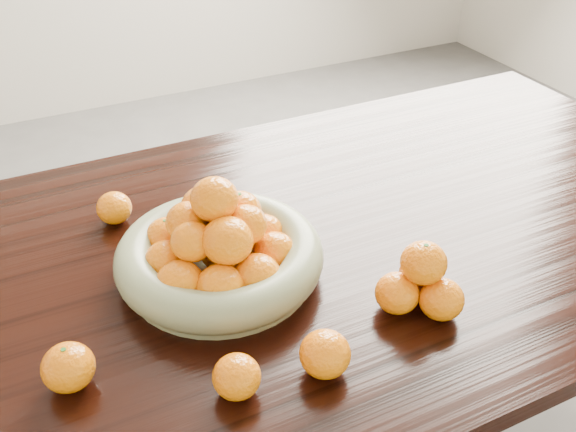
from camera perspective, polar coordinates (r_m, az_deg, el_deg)
name	(u,v)px	position (r m, az deg, el deg)	size (l,w,h in m)	color
dining_table	(296,277)	(1.31, 0.72, -5.40)	(2.00, 1.00, 0.75)	black
fruit_bowl	(219,250)	(1.14, -6.19, -3.06)	(0.37, 0.37, 0.20)	gray
orange_pyramid	(421,282)	(1.10, 11.72, -5.73)	(0.14, 0.15, 0.13)	orange
loose_orange_0	(68,367)	(1.01, -18.95, -12.61)	(0.08, 0.08, 0.07)	orange
loose_orange_1	(237,377)	(0.95, -4.59, -14.05)	(0.07, 0.07, 0.07)	orange
loose_orange_2	(325,354)	(0.98, 3.31, -12.15)	(0.08, 0.08, 0.07)	orange
loose_orange_3	(114,208)	(1.34, -15.19, 0.70)	(0.07, 0.07, 0.07)	orange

